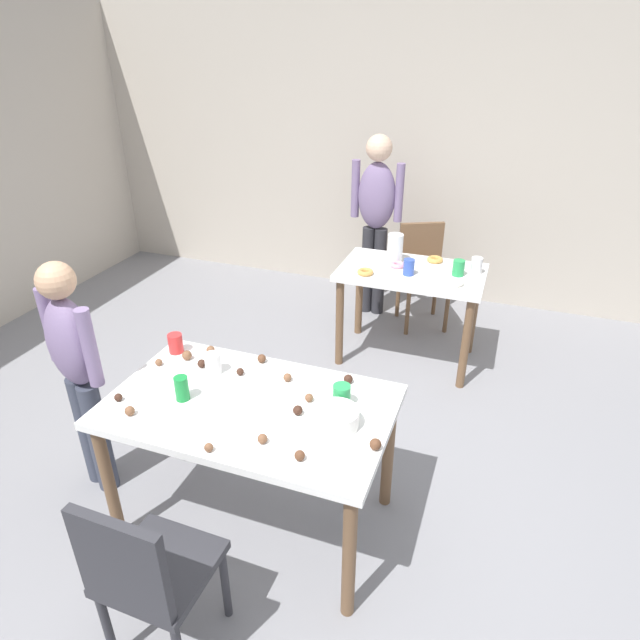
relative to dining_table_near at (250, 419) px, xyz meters
The scene contains 39 objects.
ground_plane 0.66m from the dining_table_near, ahead, with size 6.40×6.40×0.00m, color gray.
wall_back 3.27m from the dining_table_near, 88.40° to the left, with size 6.40×0.10×2.60m, color #BCB2A3.
dining_table_near is the anchor object (origin of this frame).
dining_table_far 1.92m from the dining_table_near, 78.28° to the left, with size 1.05×0.65×0.75m.
chair_near_table 0.80m from the dining_table_near, 94.13° to the right, with size 0.41×0.41×0.87m.
chair_far_table 2.58m from the dining_table_near, 81.89° to the left, with size 0.54×0.54×0.87m.
person_girl_near 0.96m from the dining_table_near, behind, with size 0.45×0.30×1.36m.
person_adult_far 2.60m from the dining_table_near, 91.68° to the left, with size 0.45×0.22×1.58m.
mixing_bowl 0.46m from the dining_table_near, ahead, with size 0.20×0.20×0.08m, color white.
soda_can 0.35m from the dining_table_near, 166.68° to the right, with size 0.07×0.07×0.12m, color #198438.
fork_near 0.34m from the dining_table_near, 30.68° to the right, with size 0.17×0.02×0.01m, color silver.
cup_near_0 0.67m from the dining_table_near, 153.75° to the left, with size 0.08×0.08×0.11m, color red.
cup_near_1 0.37m from the dining_table_near, 148.29° to the left, with size 0.08×0.08×0.11m, color white.
cup_near_2 0.46m from the dining_table_near, 18.92° to the left, with size 0.08×0.08×0.11m, color green.
cake_ball_0 0.27m from the dining_table_near, ahead, with size 0.05×0.05×0.05m, color #3D2319.
cake_ball_1 0.63m from the dining_table_near, 162.14° to the right, with size 0.04×0.04×0.04m, color #3D2319.
cake_ball_2 0.28m from the dining_table_near, 126.46° to the left, with size 0.04×0.04×0.04m, color #3D2319.
cake_ball_3 0.62m from the dining_table_near, 166.82° to the left, with size 0.04×0.04×0.04m, color brown.
cake_ball_4 0.44m from the dining_table_near, 151.70° to the left, with size 0.04×0.04×0.04m, color #3D2319.
cake_ball_5 0.55m from the dining_table_near, 150.84° to the right, with size 0.05×0.05×0.05m, color brown.
cake_ball_6 0.52m from the dining_table_near, 39.97° to the left, with size 0.05×0.05×0.05m, color #3D2319.
cake_ball_7 0.31m from the dining_table_near, 51.92° to the right, with size 0.04×0.04×0.04m, color brown.
cake_ball_8 0.53m from the dining_table_near, 139.82° to the left, with size 0.05×0.05×0.05m, color brown.
cake_ball_9 0.38m from the dining_table_near, 105.90° to the left, with size 0.05×0.05×0.05m, color brown.
cake_ball_10 0.66m from the dining_table_near, ahead, with size 0.05×0.05×0.05m, color brown.
cake_ball_11 0.28m from the dining_table_near, 67.80° to the left, with size 0.04×0.04×0.04m, color brown.
cake_ball_12 0.37m from the dining_table_near, 91.36° to the right, with size 0.04×0.04×0.04m, color brown.
cake_ball_13 0.47m from the dining_table_near, 36.52° to the right, with size 0.04×0.04×0.04m, color brown.
cake_ball_14 0.56m from the dining_table_near, 153.66° to the left, with size 0.05×0.05×0.05m, color brown.
cake_ball_15 0.30m from the dining_table_near, 24.02° to the left, with size 0.04×0.04×0.04m, color brown.
pitcher_far 2.03m from the dining_table_near, 83.47° to the left, with size 0.12×0.12×0.21m, color white.
cup_far_0 1.83m from the dining_table_near, 77.85° to the left, with size 0.08×0.08×0.12m, color #3351B2.
cup_far_1 2.03m from the dining_table_near, 69.18° to the left, with size 0.08×0.08×0.11m, color green.
cup_far_2 2.15m from the dining_table_near, 67.08° to the left, with size 0.08×0.08×0.12m, color white.
donut_far_0 1.69m from the dining_table_near, 86.99° to the left, with size 0.12×0.12×0.03m, color gold.
donut_far_1 1.92m from the dining_table_near, 81.76° to the left, with size 0.11×0.11×0.03m, color pink.
donut_far_2 2.09m from the dining_table_near, 71.45° to the left, with size 0.11×0.11×0.03m, color white.
donut_far_3 2.17m from the dining_table_near, 76.06° to the left, with size 0.12×0.12×0.04m, color gold.
donut_far_4 1.87m from the dining_table_near, 67.16° to the left, with size 0.12×0.12×0.03m, color white.
Camera 1 is at (0.94, -1.85, 2.30)m, focal length 30.70 mm.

